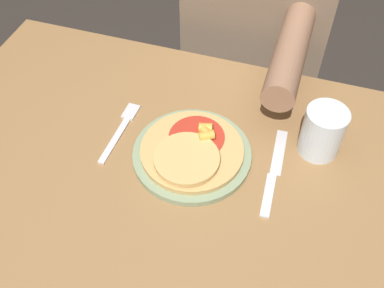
% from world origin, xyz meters
% --- Properties ---
extents(dining_table, '(1.06, 0.72, 0.77)m').
position_xyz_m(dining_table, '(0.00, 0.00, 0.64)').
color(dining_table, olive).
rests_on(dining_table, ground_plane).
extents(plate, '(0.24, 0.24, 0.01)m').
position_xyz_m(plate, '(0.05, 0.04, 0.78)').
color(plate, gray).
rests_on(plate, dining_table).
extents(pizza, '(0.21, 0.21, 0.04)m').
position_xyz_m(pizza, '(0.05, 0.04, 0.80)').
color(pizza, tan).
rests_on(pizza, plate).
extents(fork, '(0.03, 0.18, 0.00)m').
position_xyz_m(fork, '(-0.12, 0.07, 0.78)').
color(fork, silver).
rests_on(fork, dining_table).
extents(knife, '(0.03, 0.22, 0.00)m').
position_xyz_m(knife, '(0.21, 0.05, 0.78)').
color(knife, silver).
rests_on(knife, dining_table).
extents(drinking_glass, '(0.08, 0.08, 0.11)m').
position_xyz_m(drinking_glass, '(0.29, 0.14, 0.83)').
color(drinking_glass, silver).
rests_on(drinking_glass, dining_table).
extents(person_diner, '(0.38, 0.52, 1.20)m').
position_xyz_m(person_diner, '(0.08, 0.56, 0.70)').
color(person_diner, '#2D2D38').
rests_on(person_diner, ground_plane).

